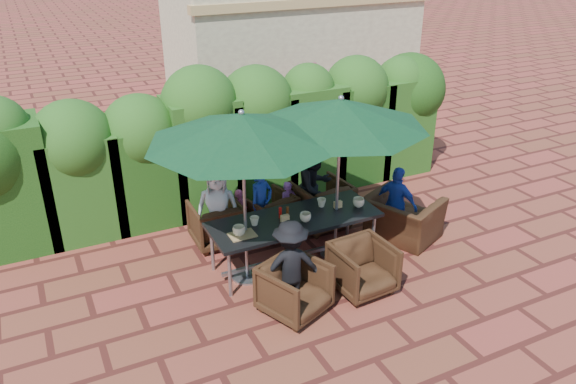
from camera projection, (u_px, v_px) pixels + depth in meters
name	position (u px, v px, depth m)	size (l,w,h in m)	color
ground	(290.00, 264.00, 8.24)	(80.00, 80.00, 0.00)	maroon
dining_table	(294.00, 223.00, 7.98)	(2.46, 0.90, 0.75)	black
umbrella_left	(242.00, 129.00, 6.99)	(2.49, 2.49, 2.46)	gray
umbrella_right	(340.00, 113.00, 7.56)	(2.42, 2.42, 2.46)	gray
chair_far_left	(216.00, 221.00, 8.65)	(0.74, 0.69, 0.76)	black
chair_far_mid	(269.00, 212.00, 8.97)	(0.71, 0.66, 0.73)	black
chair_far_right	(322.00, 202.00, 9.15)	(0.82, 0.77, 0.84)	black
chair_near_left	(295.00, 286.00, 7.08)	(0.74, 0.70, 0.77)	black
chair_near_right	(363.00, 266.00, 7.51)	(0.74, 0.70, 0.77)	black
chair_end_right	(403.00, 211.00, 8.76)	(1.06, 0.69, 0.93)	black
adult_far_left	(218.00, 208.00, 8.44)	(0.65, 0.39, 1.32)	silver
adult_far_mid	(261.00, 203.00, 8.76)	(0.41, 0.34, 1.15)	#1E3AA5
adult_far_right	(315.00, 187.00, 8.98)	(0.69, 0.42, 1.43)	black
adult_near_left	(291.00, 265.00, 7.08)	(0.79, 0.36, 1.24)	black
adult_end_right	(396.00, 204.00, 8.69)	(0.71, 0.35, 1.20)	#1E3AA5
child_left	(240.00, 213.00, 8.87)	(0.28, 0.23, 0.78)	#C5457A
child_right	(289.00, 206.00, 9.06)	(0.29, 0.24, 0.81)	#92489C
pedestrian_a	(259.00, 119.00, 11.89)	(1.49, 0.53, 1.59)	green
pedestrian_b	(309.00, 103.00, 12.56)	(0.87, 0.53, 1.80)	#C5457A
pedestrian_c	(345.00, 100.00, 12.79)	(1.15, 0.53, 1.80)	#9C9DA4
cup_a	(239.00, 231.00, 7.48)	(0.17, 0.17, 0.14)	beige
cup_b	(255.00, 221.00, 7.75)	(0.13, 0.13, 0.12)	beige
cup_c	(305.00, 217.00, 7.84)	(0.16, 0.16, 0.13)	beige
cup_d	(322.00, 203.00, 8.25)	(0.13, 0.13, 0.13)	beige
cup_e	(359.00, 202.00, 8.25)	(0.17, 0.17, 0.14)	beige
ketchup_bottle	(280.00, 213.00, 7.92)	(0.04, 0.04, 0.17)	#B20C0A
sauce_bottle	(287.00, 212.00, 7.94)	(0.04, 0.04, 0.17)	#4C230C
serving_tray	(242.00, 235.00, 7.50)	(0.35, 0.25, 0.02)	#9C7A4B
number_block_left	(285.00, 218.00, 7.84)	(0.12, 0.06, 0.10)	tan
number_block_right	(338.00, 204.00, 8.23)	(0.12, 0.06, 0.10)	tan
hedge_wall	(220.00, 132.00, 9.47)	(9.10, 1.60, 2.51)	#143A0F
building	(291.00, 48.00, 14.60)	(6.20, 3.08, 3.20)	beige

